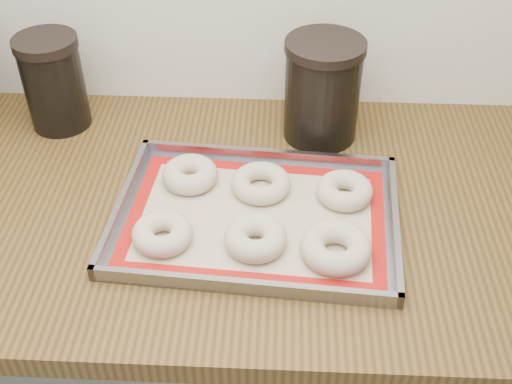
# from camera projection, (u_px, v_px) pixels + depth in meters

# --- Properties ---
(cabinet) EXTENTS (3.00, 0.65, 0.86)m
(cabinet) POSITION_uv_depth(u_px,v_px,m) (148.00, 359.00, 1.41)
(cabinet) COLOR #62695D
(cabinet) RESTS_ON floor
(countertop) EXTENTS (3.06, 0.68, 0.04)m
(countertop) POSITION_uv_depth(u_px,v_px,m) (120.00, 204.00, 1.12)
(countertop) COLOR brown
(countertop) RESTS_ON cabinet
(baking_tray) EXTENTS (0.48, 0.36, 0.03)m
(baking_tray) POSITION_uv_depth(u_px,v_px,m) (256.00, 217.00, 1.05)
(baking_tray) COLOR gray
(baking_tray) RESTS_ON countertop
(baking_mat) EXTENTS (0.44, 0.32, 0.00)m
(baking_mat) POSITION_uv_depth(u_px,v_px,m) (256.00, 218.00, 1.06)
(baking_mat) COLOR #C6B793
(baking_mat) RESTS_ON baking_tray
(bagel_front_left) EXTENTS (0.11, 0.11, 0.03)m
(bagel_front_left) POSITION_uv_depth(u_px,v_px,m) (162.00, 234.00, 1.00)
(bagel_front_left) COLOR beige
(bagel_front_left) RESTS_ON baking_mat
(bagel_front_mid) EXTENTS (0.13, 0.13, 0.04)m
(bagel_front_mid) POSITION_uv_depth(u_px,v_px,m) (256.00, 238.00, 0.99)
(bagel_front_mid) COLOR beige
(bagel_front_mid) RESTS_ON baking_mat
(bagel_front_right) EXTENTS (0.14, 0.14, 0.04)m
(bagel_front_right) POSITION_uv_depth(u_px,v_px,m) (336.00, 248.00, 0.98)
(bagel_front_right) COLOR beige
(bagel_front_right) RESTS_ON baking_mat
(bagel_back_left) EXTENTS (0.10, 0.10, 0.04)m
(bagel_back_left) POSITION_uv_depth(u_px,v_px,m) (190.00, 174.00, 1.11)
(bagel_back_left) COLOR beige
(bagel_back_left) RESTS_ON baking_mat
(bagel_back_mid) EXTENTS (0.12, 0.12, 0.03)m
(bagel_back_mid) POSITION_uv_depth(u_px,v_px,m) (261.00, 183.00, 1.10)
(bagel_back_mid) COLOR beige
(bagel_back_mid) RESTS_ON baking_mat
(bagel_back_right) EXTENTS (0.12, 0.12, 0.03)m
(bagel_back_right) POSITION_uv_depth(u_px,v_px,m) (345.00, 191.00, 1.08)
(bagel_back_right) COLOR beige
(bagel_back_right) RESTS_ON baking_mat
(canister_mid) EXTENTS (0.12, 0.12, 0.18)m
(canister_mid) POSITION_uv_depth(u_px,v_px,m) (54.00, 82.00, 1.22)
(canister_mid) COLOR black
(canister_mid) RESTS_ON countertop
(canister_right) EXTENTS (0.15, 0.15, 0.20)m
(canister_right) POSITION_uv_depth(u_px,v_px,m) (322.00, 90.00, 1.18)
(canister_right) COLOR black
(canister_right) RESTS_ON countertop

